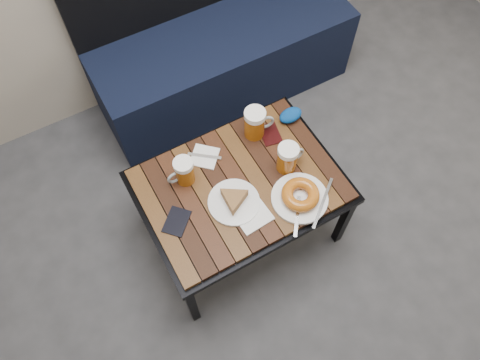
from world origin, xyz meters
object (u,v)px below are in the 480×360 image
passport_burgundy (270,134)px  knit_pouch (291,115)px  bench (221,54)px  plate_pie (234,200)px  cafe_table (240,188)px  beer_mug_right (288,158)px  beer_mug_left (184,171)px  plate_bagel (300,196)px  passport_navy (177,221)px  beer_mug_centre (255,123)px

passport_burgundy → knit_pouch: size_ratio=1.00×
bench → plate_pie: bench is taller
cafe_table → beer_mug_right: size_ratio=5.98×
bench → plate_pie: (-0.43, -0.92, 0.22)m
beer_mug_left → passport_burgundy: size_ratio=1.17×
bench → passport_burgundy: size_ratio=12.53×
passport_burgundy → plate_bagel: bearing=-89.2°
cafe_table → knit_pouch: 0.41m
passport_navy → knit_pouch: 0.70m
passport_navy → knit_pouch: bearing=64.3°
bench → passport_navy: 1.12m
beer_mug_centre → plate_pie: beer_mug_centre is taller
bench → beer_mug_centre: 0.74m
plate_bagel → knit_pouch: size_ratio=2.54×
cafe_table → beer_mug_centre: bearing=46.1°
plate_bagel → knit_pouch: (0.19, 0.36, -0.00)m
bench → beer_mug_right: bench is taller
beer_mug_centre → plate_bagel: beer_mug_centre is taller
beer_mug_centre → knit_pouch: beer_mug_centre is taller
passport_burgundy → knit_pouch: knit_pouch is taller
beer_mug_centre → plate_pie: size_ratio=0.70×
cafe_table → beer_mug_left: bearing=145.7°
beer_mug_centre → passport_navy: size_ratio=1.26×
bench → cafe_table: bearing=-112.9°
plate_pie → plate_bagel: plate_bagel is taller
plate_pie → passport_burgundy: bearing=35.5°
passport_navy → bench: bearing=99.9°
beer_mug_centre → beer_mug_right: beer_mug_centre is taller
bench → cafe_table: (-0.36, -0.85, 0.16)m
beer_mug_right → passport_burgundy: bearing=79.5°
beer_mug_centre → knit_pouch: 0.19m
cafe_table → beer_mug_centre: beer_mug_centre is taller
plate_pie → passport_burgundy: 0.37m
bench → plate_bagel: (-0.19, -1.04, 0.23)m
passport_navy → passport_burgundy: 0.57m
beer_mug_centre → beer_mug_right: (0.03, -0.21, -0.00)m
bench → beer_mug_centre: bearing=-105.1°
knit_pouch → bench: bearing=89.9°
passport_navy → plate_bagel: bearing=28.9°
bench → knit_pouch: bench is taller
beer_mug_centre → knit_pouch: bearing=9.3°
bench → knit_pouch: bearing=-90.1°
knit_pouch → beer_mug_centre: bearing=177.2°
beer_mug_left → knit_pouch: size_ratio=1.18×
plate_pie → passport_navy: plate_pie is taller
cafe_table → beer_mug_right: bearing=-6.9°
plate_bagel → passport_navy: bearing=162.0°
beer_mug_centre → plate_pie: (-0.25, -0.26, -0.05)m
cafe_table → plate_pie: bearing=-134.5°
beer_mug_centre → beer_mug_right: 0.22m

